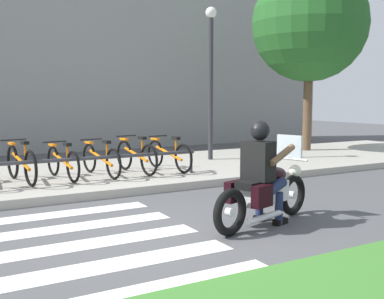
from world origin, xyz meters
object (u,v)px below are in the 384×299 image
(rider, at_px, (262,166))
(street_lamp, at_px, (211,70))
(bicycle_5, at_px, (101,159))
(bicycle_7, at_px, (169,155))
(bicycle_6, at_px, (136,156))
(tree_near_rack, at_px, (310,24))
(bike_rack, at_px, (49,162))
(bicycle_3, at_px, (21,164))
(motorcycle, at_px, (265,192))
(bicycle_4, at_px, (63,162))

(rider, relative_size, street_lamp, 0.36)
(bicycle_5, bearing_deg, bicycle_7, -0.01)
(bicycle_6, height_order, tree_near_rack, tree_near_rack)
(bike_rack, distance_m, tree_near_rack, 9.02)
(tree_near_rack, bearing_deg, bicycle_3, -169.80)
(motorcycle, bearing_deg, bike_rack, 120.60)
(bicycle_5, bearing_deg, bicycle_6, -0.09)
(bicycle_5, relative_size, bicycle_6, 1.02)
(bicycle_4, relative_size, street_lamp, 0.40)
(bicycle_5, height_order, bicycle_6, bicycle_6)
(bicycle_4, bearing_deg, bike_rack, -124.52)
(motorcycle, bearing_deg, tree_near_rack, 42.92)
(motorcycle, distance_m, bicycle_6, 4.09)
(rider, bearing_deg, bicycle_7, 80.78)
(motorcycle, distance_m, tree_near_rack, 8.93)
(bicycle_5, xyz_separation_m, bicycle_7, (1.53, -0.00, 0.00))
(rider, distance_m, tree_near_rack, 8.87)
(bicycle_4, bearing_deg, bicycle_6, -0.04)
(motorcycle, height_order, bicycle_7, motorcycle)
(rider, height_order, bicycle_7, rider)
(rider, height_order, street_lamp, street_lamp)
(motorcycle, relative_size, bike_rack, 0.34)
(bicycle_7, bearing_deg, motorcycle, -98.21)
(bike_rack, bearing_deg, bicycle_7, 11.71)
(bicycle_5, bearing_deg, bike_rack, -154.16)
(bicycle_3, xyz_separation_m, bicycle_5, (1.53, 0.00, -0.02))
(rider, bearing_deg, street_lamp, 65.02)
(bicycle_4, xyz_separation_m, bicycle_6, (1.53, -0.00, 0.02))
(bicycle_3, relative_size, bicycle_4, 1.08)
(rider, bearing_deg, motorcycle, 14.23)
(bicycle_5, distance_m, bike_rack, 1.28)
(street_lamp, distance_m, tree_near_rack, 3.98)
(bicycle_7, distance_m, tree_near_rack, 6.60)
(rider, bearing_deg, tree_near_rack, 42.66)
(bicycle_7, distance_m, street_lamp, 2.86)
(bicycle_3, distance_m, bicycle_7, 3.06)
(street_lamp, bearing_deg, bicycle_3, -166.82)
(bicycle_3, height_order, tree_near_rack, tree_near_rack)
(bicycle_3, distance_m, bicycle_4, 0.76)
(bicycle_4, xyz_separation_m, bicycle_7, (2.29, -0.00, 0.01))
(bicycle_3, relative_size, bicycle_7, 1.02)
(bicycle_5, relative_size, bike_rack, 0.29)
(bicycle_6, distance_m, bicycle_7, 0.76)
(rider, bearing_deg, bicycle_5, 101.89)
(rider, distance_m, bicycle_7, 4.17)
(bicycle_4, bearing_deg, street_lamp, 15.53)
(bicycle_6, xyz_separation_m, tree_near_rack, (6.21, 1.53, 3.39))
(motorcycle, relative_size, bicycle_4, 1.25)
(motorcycle, relative_size, tree_near_rack, 0.36)
(bicycle_6, xyz_separation_m, street_lamp, (2.54, 1.13, 1.93))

